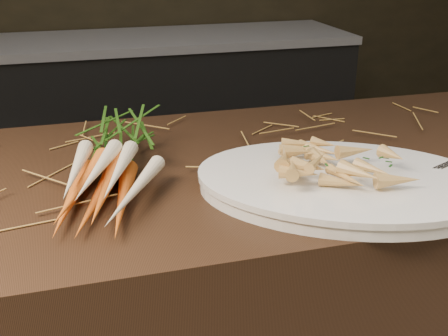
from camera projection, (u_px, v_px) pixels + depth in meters
name	position (u px, v px, depth m)	size (l,w,h in m)	color
back_counter	(176.00, 113.00, 3.03)	(1.82, 0.62, 0.84)	black
straw_bedding	(204.00, 162.00, 1.10)	(1.40, 0.60, 0.02)	olive
root_veg_bunch	(113.00, 155.00, 1.04)	(0.26, 0.50, 0.09)	#CA4C1A
serving_platter	(344.00, 186.00, 0.99)	(0.51, 0.34, 0.03)	white
roasted_veg_heap	(346.00, 164.00, 0.97)	(0.25, 0.18, 0.06)	tan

